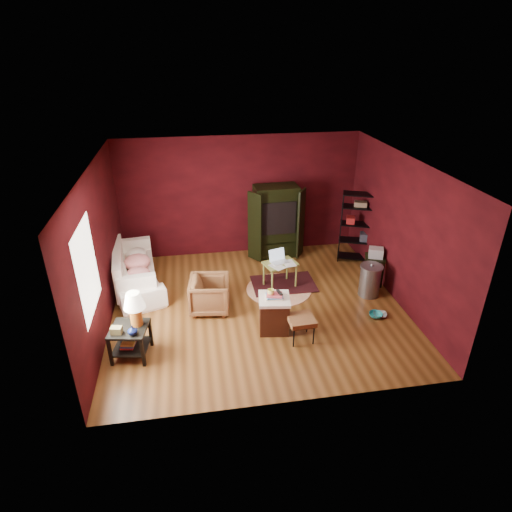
{
  "coord_description": "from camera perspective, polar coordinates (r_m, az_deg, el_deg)",
  "views": [
    {
      "loc": [
        -1.16,
        -6.88,
        4.62
      ],
      "look_at": [
        0.0,
        0.2,
        1.0
      ],
      "focal_mm": 30.0,
      "sensor_mm": 36.0,
      "label": 1
    }
  ],
  "objects": [
    {
      "name": "room",
      "position": [
        7.67,
        -0.03,
        1.95
      ],
      "size": [
        5.54,
        5.04,
        2.84
      ],
      "color": "brown",
      "rests_on": "ground"
    },
    {
      "name": "sofa",
      "position": [
        9.16,
        -16.26,
        -1.64
      ],
      "size": [
        1.26,
        2.28,
        0.86
      ],
      "primitive_type": "imported",
      "rotation": [
        0.0,
        0.0,
        1.87
      ],
      "color": "white",
      "rests_on": "ground"
    },
    {
      "name": "armchair",
      "position": [
        8.14,
        -6.18,
        -4.91
      ],
      "size": [
        0.76,
        0.8,
        0.74
      ],
      "primitive_type": "imported",
      "rotation": [
        0.0,
        0.0,
        1.44
      ],
      "color": "black",
      "rests_on": "ground"
    },
    {
      "name": "pet_bowl_steel",
      "position": [
        8.36,
        16.28,
        -6.99
      ],
      "size": [
        0.26,
        0.14,
        0.25
      ],
      "primitive_type": "imported",
      "rotation": [
        0.0,
        0.0,
        -0.34
      ],
      "color": "#AAADB1",
      "rests_on": "ground"
    },
    {
      "name": "pet_bowl_turquoise",
      "position": [
        8.32,
        15.74,
        -7.08
      ],
      "size": [
        0.26,
        0.12,
        0.25
      ],
      "primitive_type": "imported",
      "rotation": [
        0.0,
        0.0,
        -0.17
      ],
      "color": "#25ACB0",
      "rests_on": "ground"
    },
    {
      "name": "vase",
      "position": [
        6.97,
        -16.15,
        -9.51
      ],
      "size": [
        0.17,
        0.17,
        0.15
      ],
      "primitive_type": "imported",
      "rotation": [
        0.0,
        0.0,
        -0.11
      ],
      "color": "#0D1744",
      "rests_on": "side_table"
    },
    {
      "name": "mug",
      "position": [
        7.33,
        1.99,
        -4.74
      ],
      "size": [
        0.13,
        0.11,
        0.12
      ],
      "primitive_type": "imported",
      "rotation": [
        0.0,
        0.0,
        0.1
      ],
      "color": "#FFFA7C",
      "rests_on": "hamper"
    },
    {
      "name": "side_table",
      "position": [
        7.12,
        -16.2,
        -8.06
      ],
      "size": [
        0.67,
        0.67,
        1.13
      ],
      "rotation": [
        0.0,
        0.0,
        -0.18
      ],
      "color": "black",
      "rests_on": "ground"
    },
    {
      "name": "sofa_cushions",
      "position": [
        9.17,
        -16.09,
        -1.85
      ],
      "size": [
        0.97,
        1.97,
        0.8
      ],
      "rotation": [
        0.0,
        0.0,
        0.12
      ],
      "color": "white",
      "rests_on": "sofa"
    },
    {
      "name": "hamper",
      "position": [
        7.59,
        2.41,
        -7.58
      ],
      "size": [
        0.61,
        0.61,
        0.75
      ],
      "rotation": [
        0.0,
        0.0,
        -0.14
      ],
      "color": "#492010",
      "rests_on": "ground"
    },
    {
      "name": "footstool",
      "position": [
        7.36,
        6.05,
        -8.55
      ],
      "size": [
        0.46,
        0.46,
        0.45
      ],
      "rotation": [
        0.0,
        0.0,
        0.05
      ],
      "color": "black",
      "rests_on": "ground"
    },
    {
      "name": "rug_round",
      "position": [
        8.92,
        3.06,
        -4.43
      ],
      "size": [
        1.61,
        1.61,
        0.01
      ],
      "rotation": [
        0.0,
        0.0,
        0.22
      ],
      "color": "white",
      "rests_on": "ground"
    },
    {
      "name": "rug_oriental",
      "position": [
        9.1,
        3.68,
        -3.69
      ],
      "size": [
        1.32,
        0.88,
        0.01
      ],
      "rotation": [
        0.0,
        0.0,
        0.0
      ],
      "color": "#461217",
      "rests_on": "ground"
    },
    {
      "name": "laptop_desk",
      "position": [
        8.79,
        3.21,
        -1.25
      ],
      "size": [
        0.75,
        0.65,
        0.8
      ],
      "rotation": [
        0.0,
        0.0,
        0.3
      ],
      "color": "#9DA84D",
      "rests_on": "ground"
    },
    {
      "name": "tv_armoire",
      "position": [
        9.96,
        2.66,
        4.76
      ],
      "size": [
        1.35,
        0.73,
        1.71
      ],
      "rotation": [
        0.0,
        0.0,
        0.04
      ],
      "color": "black",
      "rests_on": "ground"
    },
    {
      "name": "wire_shelving",
      "position": [
        9.98,
        13.53,
        4.09
      ],
      "size": [
        0.87,
        0.6,
        1.64
      ],
      "rotation": [
        0.0,
        0.0,
        -0.36
      ],
      "color": "black",
      "rests_on": "ground"
    },
    {
      "name": "small_stand",
      "position": [
        9.2,
        15.62,
        -0.15
      ],
      "size": [
        0.53,
        0.53,
        0.81
      ],
      "rotation": [
        0.0,
        0.0,
        -0.38
      ],
      "color": "black",
      "rests_on": "ground"
    },
    {
      "name": "trash_can",
      "position": [
        8.87,
        14.95,
        -3.14
      ],
      "size": [
        0.59,
        0.59,
        0.71
      ],
      "rotation": [
        0.0,
        0.0,
        -0.4
      ],
      "color": "gray",
      "rests_on": "ground"
    }
  ]
}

